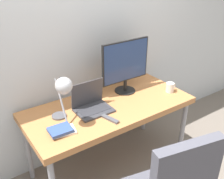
% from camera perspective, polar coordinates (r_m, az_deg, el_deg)
% --- Properties ---
extents(wall_back, '(8.00, 0.05, 2.60)m').
position_cam_1_polar(wall_back, '(2.64, -6.07, 10.86)').
color(wall_back, silver).
rests_on(wall_back, ground_plane).
extents(desk, '(1.61, 0.74, 0.76)m').
position_cam_1_polar(desk, '(2.54, -0.60, -4.63)').
color(desk, '#B77542').
rests_on(desk, ground_plane).
extents(laptop, '(0.33, 0.25, 0.26)m').
position_cam_1_polar(laptop, '(2.41, -4.43, -3.29)').
color(laptop, '#38383D').
rests_on(laptop, desk).
extents(monitor, '(0.55, 0.22, 0.55)m').
position_cam_1_polar(monitor, '(2.64, 2.95, 5.54)').
color(monitor, black).
rests_on(monitor, desk).
extents(desk_lamp, '(0.14, 0.30, 0.44)m').
position_cam_1_polar(desk_lamp, '(2.09, -10.57, 0.02)').
color(desk_lamp, '#4C4C51').
rests_on(desk_lamp, desk).
extents(book_stack, '(0.22, 0.17, 0.04)m').
position_cam_1_polar(book_stack, '(2.16, -10.93, -8.74)').
color(book_stack, silver).
rests_on(book_stack, desk).
extents(tv_remote, '(0.08, 0.18, 0.02)m').
position_cam_1_polar(tv_remote, '(2.28, -0.40, -6.43)').
color(tv_remote, '#4C4C51').
rests_on(tv_remote, desk).
extents(mug, '(0.13, 0.08, 0.10)m').
position_cam_1_polar(mug, '(2.79, 12.57, 0.47)').
color(mug, silver).
rests_on(mug, desk).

